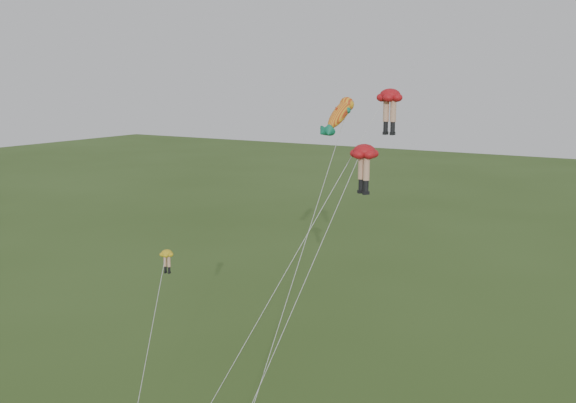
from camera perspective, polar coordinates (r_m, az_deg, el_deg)
The scene contains 4 objects.
legs_kite_red_high at distance 35.31m, azimuth 8.77°, elevation 8.54°, with size 7.99×10.46×18.72m.
legs_kite_red_mid at distance 32.13m, azimuth 6.60°, elevation 3.70°, with size 5.10×8.52×16.04m.
legs_kite_yellow at distance 38.05m, azimuth -10.93°, elevation -5.79°, with size 4.25×8.33×9.39m.
fish_kite at distance 37.54m, azimuth 4.60°, elevation 7.64°, with size 1.27×12.23×18.42m.
Camera 1 is at (18.46, -22.97, 19.11)m, focal length 40.00 mm.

